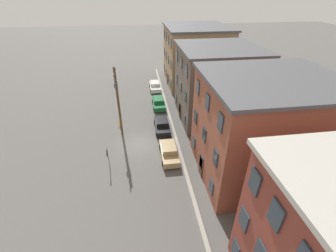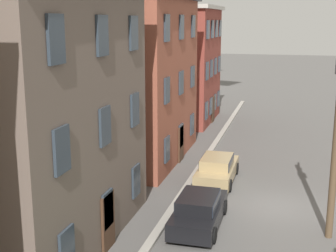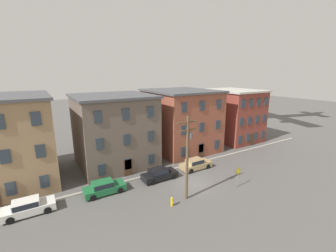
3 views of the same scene
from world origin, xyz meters
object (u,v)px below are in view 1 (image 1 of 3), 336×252
Objects in this scene: car_tan at (169,151)px; fire_hydrant at (120,123)px; car_green at (159,102)px; utility_pole at (118,99)px; car_black at (162,124)px; car_white at (155,86)px; caution_sign at (108,155)px.

car_tan reaches higher than fire_hydrant.
car_green is 9.91m from utility_pole.
utility_pole reaches higher than car_black.
car_white is 19.50m from car_tan.
fire_hydrant is (-7.39, -5.75, -0.27)m from car_tan.
car_black is at bearing -1.03° from car_white.
car_tan is 6.62m from caution_sign.
car_tan is at bearing 45.28° from utility_pole.
fire_hydrant is (5.06, -5.83, -0.27)m from car_green.
car_green is at bearing 179.66° from car_tan.
car_black is 0.50× the size of utility_pole.
caution_sign is (13.46, -6.55, 0.91)m from car_green.
car_green is (7.05, -0.02, 0.00)m from car_white.
car_green is 12.46m from car_tan.
caution_sign reaches higher than car_black.
car_green is 6.72m from car_black.
car_black and car_tan have the same top height.
car_green is 4.58× the size of fire_hydrant.
caution_sign is at bearing -43.15° from car_black.
car_green and car_tan have the same top height.
car_black is at bearing -1.95° from car_green.
utility_pole is (-5.35, -5.41, 4.20)m from car_tan.
fire_hydrant is at bearing 175.06° from caution_sign.
car_white is 1.77× the size of caution_sign.
fire_hydrant is at bearing -106.44° from car_black.
car_tan is at bearing 1.53° from car_black.
utility_pole reaches higher than car_white.
car_white is at bearing 178.97° from car_black.
car_tan is 9.37m from fire_hydrant.
car_tan is at bearing 98.80° from caution_sign.
car_black is at bearing 136.85° from caution_sign.
car_white is 0.50× the size of utility_pole.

